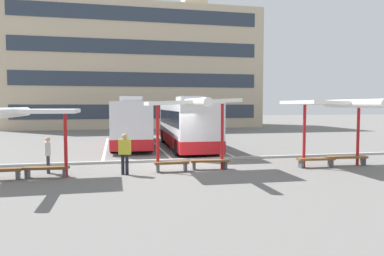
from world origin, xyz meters
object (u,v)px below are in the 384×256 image
(coach_bus_0, at_px, (131,123))
(waiting_shelter_2, at_px, (336,105))
(bench_2, at_px, (172,164))
(bench_1, at_px, (46,169))
(bench_4, at_px, (316,160))
(bench_5, at_px, (347,158))
(coach_bus_1, at_px, (186,124))
(waiting_passenger_0, at_px, (125,151))
(waiting_shelter_1, at_px, (192,104))
(waiting_passenger_1, at_px, (48,153))
(bench_3, at_px, (210,162))
(waiting_shelter_0, at_px, (18,113))

(coach_bus_0, xyz_separation_m, waiting_shelter_2, (9.04, -11.67, 1.33))
(coach_bus_0, distance_m, bench_2, 11.31)
(bench_1, distance_m, bench_4, 12.07)
(waiting_shelter_2, bearing_deg, coach_bus_0, 127.75)
(bench_1, relative_size, bench_5, 0.90)
(coach_bus_1, xyz_separation_m, bench_2, (-2.35, -8.44, -1.29))
(bench_4, distance_m, waiting_passenger_0, 8.95)
(waiting_passenger_0, bearing_deg, coach_bus_0, 86.09)
(bench_1, xyz_separation_m, waiting_shelter_1, (6.10, 0.15, 2.67))
(waiting_shelter_2, relative_size, bench_4, 2.75)
(coach_bus_1, bearing_deg, waiting_passenger_0, -116.82)
(waiting_passenger_0, bearing_deg, coach_bus_1, 63.18)
(bench_2, bearing_deg, bench_5, -1.21)
(bench_1, bearing_deg, waiting_passenger_1, 95.24)
(coach_bus_0, height_order, bench_2, coach_bus_0)
(waiting_shelter_1, distance_m, bench_3, 2.82)
(coach_bus_0, bearing_deg, waiting_shelter_1, -79.09)
(waiting_passenger_0, relative_size, waiting_passenger_1, 1.11)
(waiting_shelter_2, bearing_deg, waiting_shelter_1, 176.43)
(coach_bus_1, height_order, waiting_shelter_0, coach_bus_1)
(bench_1, height_order, bench_5, same)
(waiting_shelter_0, xyz_separation_m, waiting_passenger_0, (4.05, 0.33, -1.62))
(bench_1, relative_size, bench_3, 1.01)
(coach_bus_0, xyz_separation_m, bench_1, (-3.93, -11.40, -1.31))
(waiting_shelter_0, height_order, waiting_shelter_1, waiting_shelter_1)
(waiting_passenger_0, bearing_deg, waiting_shelter_0, -175.40)
(coach_bus_0, distance_m, bench_3, 11.48)
(coach_bus_0, height_order, waiting_shelter_1, coach_bus_0)
(coach_bus_1, distance_m, bench_4, 9.99)
(bench_3, distance_m, bench_4, 5.10)
(coach_bus_0, xyz_separation_m, coach_bus_1, (3.62, -2.73, -0.02))
(bench_5, bearing_deg, waiting_shelter_2, -160.03)
(coach_bus_0, relative_size, waiting_shelter_0, 2.66)
(waiting_passenger_0, bearing_deg, bench_1, 179.60)
(waiting_shelter_1, bearing_deg, bench_4, -2.88)
(waiting_shelter_0, distance_m, bench_3, 8.26)
(bench_2, xyz_separation_m, waiting_shelter_2, (7.77, -0.51, 2.65))
(coach_bus_1, xyz_separation_m, waiting_shelter_2, (5.42, -8.95, 1.36))
(coach_bus_0, distance_m, waiting_shelter_1, 11.53)
(waiting_shelter_1, height_order, waiting_passenger_0, waiting_shelter_1)
(waiting_shelter_2, distance_m, waiting_passenger_0, 10.01)
(waiting_passenger_0, bearing_deg, waiting_shelter_2, -1.47)
(waiting_shelter_0, bearing_deg, bench_4, 0.89)
(coach_bus_1, xyz_separation_m, waiting_shelter_1, (-1.45, -8.52, 1.38))
(waiting_shelter_0, height_order, bench_1, waiting_shelter_0)
(coach_bus_1, height_order, bench_3, coach_bus_1)
(coach_bus_0, bearing_deg, waiting_shelter_0, -112.35)
(waiting_shelter_0, relative_size, waiting_shelter_1, 1.02)
(bench_3, relative_size, waiting_passenger_0, 1.03)
(coach_bus_1, bearing_deg, bench_4, -62.84)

